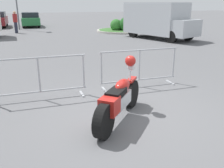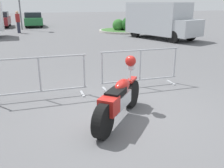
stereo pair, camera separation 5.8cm
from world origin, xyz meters
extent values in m
plane|color=#5B5B5E|center=(0.00, 0.00, 0.00)|extent=(120.00, 120.00, 0.00)
cylinder|color=black|center=(0.27, 0.30, 0.31)|extent=(0.56, 0.57, 0.63)
cylinder|color=black|center=(-0.78, -0.80, 0.31)|extent=(0.56, 0.57, 0.63)
cube|color=silver|center=(-0.26, -0.25, 0.41)|extent=(0.74, 0.76, 0.27)
ellipsoid|color=#B21E19|center=(-0.14, -0.12, 0.69)|extent=(0.56, 0.57, 0.25)
cube|color=black|center=(-0.38, -0.38, 0.65)|extent=(0.55, 0.56, 0.12)
cube|color=#B21E19|center=(-0.61, -0.62, 0.51)|extent=(0.47, 0.47, 0.31)
cube|color=#B21E19|center=(0.27, 0.30, 0.65)|extent=(0.37, 0.38, 0.06)
cylinder|color=silver|center=(0.20, 0.23, 0.78)|extent=(0.06, 0.06, 0.44)
sphere|color=silver|center=(0.23, 0.26, 0.95)|extent=(0.16, 0.16, 0.16)
sphere|color=#B21E19|center=(0.20, 0.23, 1.10)|extent=(0.23, 0.23, 0.23)
cylinder|color=#9EA0A5|center=(-1.62, 1.53, 1.05)|extent=(2.30, 0.15, 0.04)
cylinder|color=#9EA0A5|center=(-1.62, 1.53, 0.20)|extent=(2.30, 0.15, 0.04)
cylinder|color=#9EA0A5|center=(-1.62, 1.53, 0.62)|extent=(0.05, 0.05, 0.85)
cylinder|color=#9EA0A5|center=(-0.52, 1.47, 0.62)|extent=(0.05, 0.05, 0.85)
cube|color=#9EA0A5|center=(-0.59, 1.47, 0.01)|extent=(0.08, 0.44, 0.03)
cylinder|color=#9EA0A5|center=(1.10, 1.53, 1.05)|extent=(2.30, 0.15, 0.04)
cylinder|color=#9EA0A5|center=(1.10, 1.53, 0.20)|extent=(2.30, 0.15, 0.04)
cylinder|color=#9EA0A5|center=(0.00, 1.58, 0.62)|extent=(0.05, 0.05, 0.85)
cylinder|color=#9EA0A5|center=(1.10, 1.53, 0.62)|extent=(0.05, 0.05, 0.85)
cylinder|color=#9EA0A5|center=(2.20, 1.47, 0.62)|extent=(0.05, 0.05, 0.85)
cube|color=#9EA0A5|center=(0.07, 1.58, 0.01)|extent=(0.08, 0.44, 0.03)
cube|color=#9EA0A5|center=(2.13, 1.47, 0.01)|extent=(0.08, 0.44, 0.03)
cube|color=#B2B7BC|center=(6.83, 10.36, 1.31)|extent=(3.16, 4.51, 2.00)
cube|color=#B2B7BC|center=(7.59, 7.98, 0.84)|extent=(2.08, 1.44, 1.00)
cylinder|color=black|center=(8.27, 8.62, 0.36)|extent=(0.45, 0.76, 0.72)
cylinder|color=black|center=(6.67, 8.10, 0.36)|extent=(0.45, 0.76, 0.72)
cylinder|color=black|center=(7.26, 11.76, 0.36)|extent=(0.45, 0.76, 0.72)
cylinder|color=black|center=(5.66, 11.25, 0.36)|extent=(0.45, 0.76, 0.72)
cylinder|color=black|center=(-2.60, 24.26, 0.32)|extent=(0.26, 0.66, 0.65)
cylinder|color=black|center=(-2.76, 21.47, 0.32)|extent=(0.26, 0.66, 0.65)
cube|color=#236B38|center=(-0.31, 22.40, 0.59)|extent=(1.91, 4.22, 0.67)
cube|color=#1E232B|center=(-0.31, 22.26, 1.16)|extent=(1.66, 2.20, 0.48)
cylinder|color=black|center=(-0.94, 23.76, 0.31)|extent=(0.25, 0.63, 0.62)
cylinder|color=black|center=(0.47, 23.69, 0.31)|extent=(0.25, 0.63, 0.62)
cylinder|color=black|center=(-1.08, 21.12, 0.31)|extent=(0.25, 0.63, 0.62)
cylinder|color=black|center=(0.33, 21.04, 0.31)|extent=(0.25, 0.63, 0.62)
cylinder|color=#262838|center=(-1.82, 16.90, 0.42)|extent=(0.32, 0.32, 0.85)
cylinder|color=maroon|center=(-1.82, 16.90, 1.16)|extent=(0.45, 0.45, 0.62)
sphere|color=tan|center=(-1.82, 16.90, 1.58)|extent=(0.22, 0.22, 0.22)
cylinder|color=#ADA89E|center=(6.41, 14.94, 0.07)|extent=(4.17, 4.17, 0.14)
cylinder|color=#38662D|center=(6.41, 14.94, 0.15)|extent=(3.84, 3.84, 0.02)
sphere|color=#33702D|center=(5.87, 14.87, 0.55)|extent=(0.97, 0.97, 0.97)
sphere|color=#3D7A38|center=(6.79, 14.71, 0.50)|extent=(0.85, 0.85, 0.85)
sphere|color=#1E511E|center=(6.36, 14.83, 0.44)|extent=(0.71, 0.71, 0.71)
sphere|color=#1E511E|center=(6.54, 14.25, 0.64)|extent=(1.18, 1.18, 1.18)
camera|label=1|loc=(-2.09, -4.52, 2.29)|focal=40.00mm
camera|label=2|loc=(-2.04, -4.54, 2.29)|focal=40.00mm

